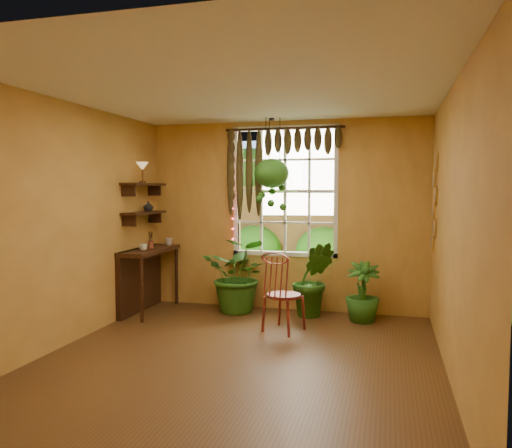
{
  "coord_description": "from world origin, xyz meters",
  "views": [
    {
      "loc": [
        1.45,
        -4.74,
        1.73
      ],
      "look_at": [
        -0.13,
        1.15,
        1.31
      ],
      "focal_mm": 35.0,
      "sensor_mm": 36.0,
      "label": 1
    }
  ],
  "objects": [
    {
      "name": "windsor_chair",
      "position": [
        0.21,
        1.11,
        0.32
      ],
      "size": [
        0.54,
        0.56,
        1.12
      ],
      "rotation": [
        0.0,
        0.0,
        -0.37
      ],
      "color": "maroon",
      "rests_on": "floor"
    },
    {
      "name": "shelf_lower",
      "position": [
        -1.88,
        1.6,
        1.4
      ],
      "size": [
        0.25,
        0.9,
        0.04
      ],
      "primitive_type": "cube",
      "color": "#361A0E",
      "rests_on": "wall_left"
    },
    {
      "name": "shelf_upper",
      "position": [
        -1.88,
        1.6,
        1.8
      ],
      "size": [
        0.25,
        0.9,
        0.04
      ],
      "primitive_type": "cube",
      "color": "#361A0E",
      "rests_on": "wall_left"
    },
    {
      "name": "tiffany_lamp",
      "position": [
        -1.86,
        1.54,
        2.03
      ],
      "size": [
        0.17,
        0.17,
        0.29
      ],
      "color": "brown",
      "rests_on": "shelf_upper"
    },
    {
      "name": "valance_vine",
      "position": [
        -0.08,
        2.16,
        2.28
      ],
      "size": [
        1.7,
        0.12,
        1.1
      ],
      "color": "#361A0E",
      "rests_on": "window"
    },
    {
      "name": "shelf_vase",
      "position": [
        -1.87,
        1.72,
        1.49
      ],
      "size": [
        0.15,
        0.15,
        0.15
      ],
      "primitive_type": "imported",
      "rotation": [
        0.0,
        0.0,
        -0.06
      ],
      "color": "#B2AD99",
      "rests_on": "shelf_lower"
    },
    {
      "name": "wall_right",
      "position": [
        2.0,
        0.0,
        1.35
      ],
      "size": [
        0.0,
        4.5,
        4.5
      ],
      "primitive_type": "plane",
      "rotation": [
        1.57,
        0.0,
        -1.57
      ],
      "color": "gold",
      "rests_on": "floor"
    },
    {
      "name": "backyard",
      "position": [
        0.24,
        6.87,
        1.28
      ],
      "size": [
        14.0,
        10.0,
        12.0
      ],
      "color": "#295C1A",
      "rests_on": "ground"
    },
    {
      "name": "wall_back",
      "position": [
        0.0,
        2.25,
        1.35
      ],
      "size": [
        4.0,
        0.0,
        4.0
      ],
      "primitive_type": "plane",
      "rotation": [
        1.57,
        0.0,
        0.0
      ],
      "color": "gold",
      "rests_on": "floor"
    },
    {
      "name": "cup_b",
      "position": [
        -1.72,
        2.06,
        0.95
      ],
      "size": [
        0.15,
        0.15,
        0.1
      ],
      "primitive_type": "imported",
      "rotation": [
        0.0,
        0.0,
        -0.4
      ],
      "color": "beige",
      "rests_on": "counter_ledge"
    },
    {
      "name": "cup_a",
      "position": [
        -1.78,
        1.38,
        0.94
      ],
      "size": [
        0.13,
        0.13,
        0.09
      ],
      "primitive_type": "imported",
      "rotation": [
        0.0,
        0.0,
        0.15
      ],
      "color": "silver",
      "rests_on": "counter_ledge"
    },
    {
      "name": "brush_jar",
      "position": [
        -1.8,
        1.64,
        1.02
      ],
      "size": [
        0.08,
        0.08,
        0.3
      ],
      "color": "brown",
      "rests_on": "counter_ledge"
    },
    {
      "name": "hanging_basket",
      "position": [
        -0.12,
        1.94,
        1.92
      ],
      "size": [
        0.48,
        0.48,
        1.28
      ],
      "color": "black",
      "rests_on": "ceiling"
    },
    {
      "name": "window",
      "position": [
        0.0,
        2.28,
        1.7
      ],
      "size": [
        1.52,
        0.1,
        1.86
      ],
      "color": "white",
      "rests_on": "wall_back"
    },
    {
      "name": "potted_plant_left",
      "position": [
        -0.57,
        1.9,
        0.53
      ],
      "size": [
        0.99,
        0.87,
        1.06
      ],
      "primitive_type": "imported",
      "rotation": [
        0.0,
        0.0,
        0.04
      ],
      "color": "#124412",
      "rests_on": "floor"
    },
    {
      "name": "floor",
      "position": [
        0.0,
        0.0,
        0.0
      ],
      "size": [
        4.5,
        4.5,
        0.0
      ],
      "primitive_type": "plane",
      "color": "#523717",
      "rests_on": "ground"
    },
    {
      "name": "wall_plates",
      "position": [
        1.98,
        1.79,
        1.55
      ],
      "size": [
        0.04,
        0.32,
        1.1
      ],
      "primitive_type": null,
      "color": "#F4EBC7",
      "rests_on": "wall_right"
    },
    {
      "name": "potted_plant_mid",
      "position": [
        0.47,
        1.92,
        0.51
      ],
      "size": [
        0.65,
        0.56,
        1.02
      ],
      "primitive_type": "imported",
      "rotation": [
        0.0,
        0.0,
        0.21
      ],
      "color": "#124412",
      "rests_on": "floor"
    },
    {
      "name": "string_lights",
      "position": [
        -0.76,
        2.19,
        1.75
      ],
      "size": [
        0.03,
        0.03,
        1.54
      ],
      "primitive_type": null,
      "color": "#FF2633",
      "rests_on": "window"
    },
    {
      "name": "ceiling",
      "position": [
        0.0,
        0.0,
        2.7
      ],
      "size": [
        4.5,
        4.5,
        0.0
      ],
      "primitive_type": "plane",
      "rotation": [
        3.14,
        0.0,
        0.0
      ],
      "color": "white",
      "rests_on": "wall_back"
    },
    {
      "name": "wall_left",
      "position": [
        -2.0,
        0.0,
        1.35
      ],
      "size": [
        0.0,
        4.5,
        4.5
      ],
      "primitive_type": "plane",
      "rotation": [
        1.57,
        0.0,
        1.57
      ],
      "color": "gold",
      "rests_on": "floor"
    },
    {
      "name": "counter_ledge",
      "position": [
        -1.91,
        1.6,
        0.55
      ],
      "size": [
        0.4,
        1.2,
        0.9
      ],
      "color": "#361A0E",
      "rests_on": "floor"
    },
    {
      "name": "potted_plant_right",
      "position": [
        1.13,
        1.83,
        0.39
      ],
      "size": [
        0.51,
        0.51,
        0.79
      ],
      "primitive_type": "imported",
      "rotation": [
        0.0,
        0.0,
        0.18
      ],
      "color": "#124412",
      "rests_on": "floor"
    }
  ]
}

